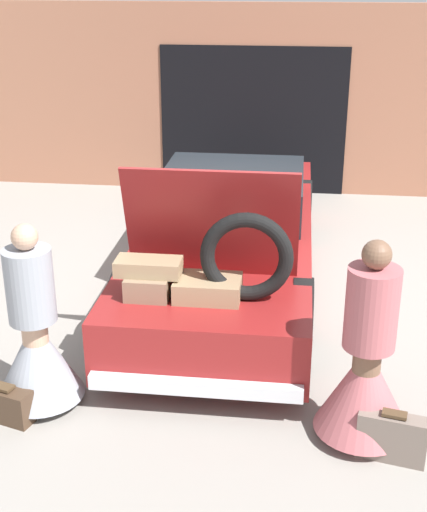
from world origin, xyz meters
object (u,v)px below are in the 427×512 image
at_px(car, 229,236).
at_px(suitcase_beside_right_person, 392,437).
at_px(suitcase_beside_left_person, 6,404).
at_px(person_left, 36,343).
at_px(person_right, 366,372).

xyz_separation_m(car, suitcase_beside_right_person, (1.47, -2.89, -0.37)).
height_order(car, suitcase_beside_left_person, car).
relative_size(person_left, suitcase_beside_left_person, 3.28).
relative_size(person_left, suitcase_beside_right_person, 3.02).
distance_m(car, suitcase_beside_left_person, 3.16).
height_order(person_left, suitcase_beside_left_person, person_left).
bearing_deg(person_left, suitcase_beside_right_person, 86.64).
relative_size(car, person_right, 3.26).
relative_size(car, suitcase_beside_right_person, 10.14).
bearing_deg(person_left, suitcase_beside_left_person, -29.31).
xyz_separation_m(person_left, suitcase_beside_left_person, (-0.18, -0.27, -0.40)).
relative_size(car, person_left, 3.36).
bearing_deg(suitcase_beside_left_person, person_left, 55.93).
relative_size(car, suitcase_beside_left_person, 11.02).
xyz_separation_m(person_right, suitcase_beside_right_person, (0.20, -0.25, -0.37)).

